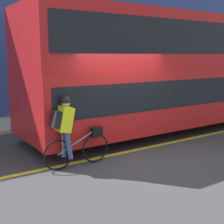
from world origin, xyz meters
name	(u,v)px	position (x,y,z in m)	size (l,w,h in m)	color
ground_plane	(128,156)	(0.00, 0.00, 0.00)	(80.00, 80.00, 0.00)	#38383A
road_center_line	(122,153)	(0.00, 0.30, 0.00)	(50.00, 0.14, 0.01)	yellow
sidewalk_curb	(49,119)	(0.00, 5.03, 0.06)	(60.00, 2.26, 0.11)	#A8A399
building_facade	(32,7)	(0.00, 6.31, 4.30)	(60.00, 0.30, 8.60)	#33478C
bus	(164,68)	(2.53, 1.52, 2.06)	(9.18, 2.61, 3.68)	black
cyclist_on_bike	(70,129)	(-1.54, 0.07, 0.87)	(1.62, 0.32, 1.62)	black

